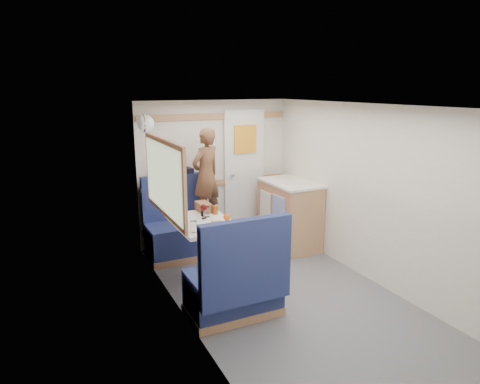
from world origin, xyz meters
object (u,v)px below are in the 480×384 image
tray (216,228)px  dome_light (145,123)px  person (206,175)px  dinette_table (203,234)px  tumbler_right (207,212)px  tumbler_left (194,227)px  bench_far (181,234)px  tumbler_mid (179,211)px  beer_glass (215,210)px  bench_near (236,288)px  orange_fruit (227,217)px  cheese_block (216,221)px  wine_glass (204,208)px  pepper_grinder (202,212)px  duffel_bag (175,177)px  bread_loaf (203,207)px  galley_counter (289,214)px

tray → dome_light: bearing=109.6°
dome_light → person: size_ratio=0.16×
dinette_table → tumbler_right: size_ratio=8.02×
tray → tumbler_left: tumbler_left is taller
bench_far → tumbler_left: (-0.22, -1.17, 0.48)m
bench_far → tumbler_mid: 0.75m
tray → tumbler_left: size_ratio=2.66×
dome_light → bench_far: bearing=2.1°
bench_far → tumbler_right: size_ratio=9.15×
dome_light → beer_glass: 1.33m
tumbler_left → bench_far: bearing=79.5°
bench_near → orange_fruit: (0.23, 0.72, 0.48)m
cheese_block → tumbler_left: size_ratio=0.77×
dinette_table → cheese_block: 0.26m
orange_fruit → wine_glass: (-0.18, 0.23, 0.07)m
orange_fruit → beer_glass: size_ratio=0.76×
dome_light → pepper_grinder: dome_light is taller
dome_light → orange_fruit: dome_light is taller
duffel_bag → pepper_grinder: (0.03, -0.93, -0.24)m
cheese_block → dome_light: bearing=115.6°
dinette_table → pepper_grinder: size_ratio=10.37×
tray → dinette_table: bearing=94.1°
beer_glass → bread_loaf: bearing=115.0°
duffel_bag → tumbler_right: bearing=-94.8°
tumbler_left → tray: bearing=-2.2°
person → tumbler_mid: 0.79m
dome_light → pepper_grinder: bearing=-55.6°
orange_fruit → cheese_block: (-0.14, -0.01, -0.02)m
orange_fruit → tumbler_mid: 0.60m
dinette_table → galley_counter: size_ratio=1.00×
beer_glass → tumbler_right: bearing=-157.4°
galley_counter → cheese_block: (-1.38, -0.70, 0.29)m
galley_counter → tray: 1.70m
person → orange_fruit: size_ratio=15.84×
bench_near → beer_glass: (0.23, 1.06, 0.47)m
tumbler_mid → pepper_grinder: (0.24, -0.12, -0.01)m
tumbler_mid → bread_loaf: (0.32, 0.07, -0.00)m
cheese_block → wine_glass: wine_glass is taller
dome_light → cheese_block: bearing=-64.4°
bench_far → bench_near: same height
tray → orange_fruit: (0.20, 0.17, 0.05)m
wine_glass → pepper_grinder: 0.13m
bench_far → tumbler_left: bearing=-100.5°
dinette_table → tumbler_mid: (-0.18, 0.30, 0.21)m
tumbler_mid → person: bearing=44.0°
tray → person: bearing=73.7°
person → tray: (-0.33, -1.13, -0.33)m
bench_near → tumbler_left: 0.77m
wine_glass → bread_loaf: wine_glass is taller
bench_near → galley_counter: (1.47, 1.41, 0.17)m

